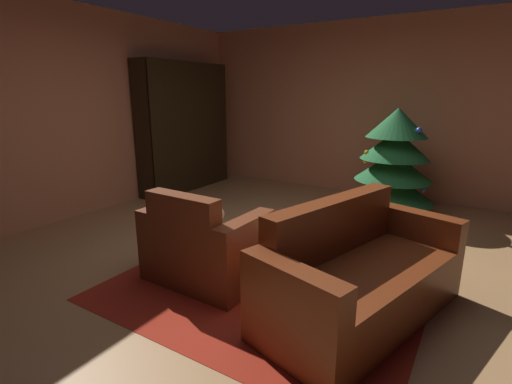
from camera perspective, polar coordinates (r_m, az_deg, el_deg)
ground_plane at (r=3.70m, az=2.50°, el=-10.61°), size 7.39×7.39×0.00m
wall_back at (r=6.25m, az=17.01°, el=11.90°), size 5.93×0.06×2.68m
wall_left at (r=5.42m, az=-26.05°, el=10.71°), size 0.06×6.28×2.68m
area_rug at (r=3.30m, az=1.75°, el=-13.91°), size 2.48×2.09×0.01m
bookshelf_unit at (r=6.51m, az=-9.98°, el=9.44°), size 0.38×1.82×2.07m
armchair_red at (r=3.30m, az=-7.91°, el=-8.38°), size 1.00×0.70×0.82m
couch_red at (r=2.89m, az=15.29°, el=-12.43°), size 1.19×1.82×0.83m
coffee_table at (r=3.17m, az=6.17°, el=-7.98°), size 0.63×0.63×0.41m
book_stack_on_table at (r=3.12m, az=5.19°, el=-6.59°), size 0.22×0.17×0.08m
bottle_on_table at (r=3.14m, az=9.39°, el=-5.27°), size 0.07×0.07×0.28m
decorated_tree at (r=5.33m, az=20.22°, el=4.40°), size 1.10×1.10×1.41m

